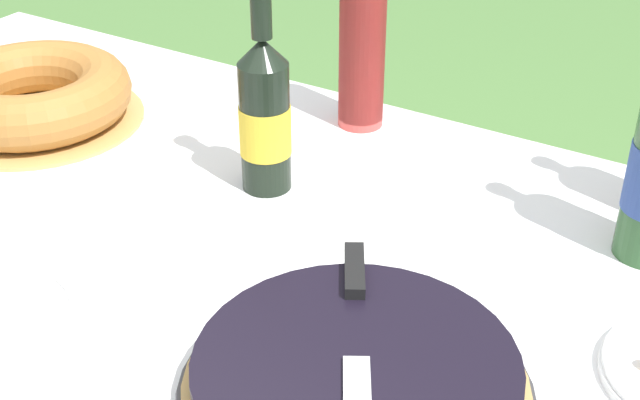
% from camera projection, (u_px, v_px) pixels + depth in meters
% --- Properties ---
extents(garden_table, '(1.66, 1.01, 0.78)m').
position_uv_depth(garden_table, '(174.00, 285.00, 1.20)').
color(garden_table, brown).
rests_on(garden_table, ground_plane).
extents(tablecloth, '(1.67, 1.02, 0.10)m').
position_uv_depth(tablecloth, '(170.00, 247.00, 1.16)').
color(tablecloth, white).
rests_on(tablecloth, garden_table).
extents(berry_tart, '(0.36, 0.36, 0.06)m').
position_uv_depth(berry_tart, '(356.00, 383.00, 0.88)').
color(berry_tart, '#38383D').
rests_on(berry_tart, tablecloth).
extents(serving_knife, '(0.21, 0.34, 0.01)m').
position_uv_depth(serving_knife, '(356.00, 337.00, 0.89)').
color(serving_knife, silver).
rests_on(serving_knife, berry_tart).
extents(bundt_cake, '(0.34, 0.34, 0.09)m').
position_uv_depth(bundt_cake, '(33.00, 95.00, 1.43)').
color(bundt_cake, tan).
rests_on(bundt_cake, tablecloth).
extents(cup_stack, '(0.07, 0.07, 0.27)m').
position_uv_depth(cup_stack, '(362.00, 46.00, 1.37)').
color(cup_stack, '#E04C47').
rests_on(cup_stack, tablecloth).
extents(juice_bottle_red, '(0.07, 0.07, 0.30)m').
position_uv_depth(juice_bottle_red, '(265.00, 114.00, 1.21)').
color(juice_bottle_red, black).
rests_on(juice_bottle_red, tablecloth).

